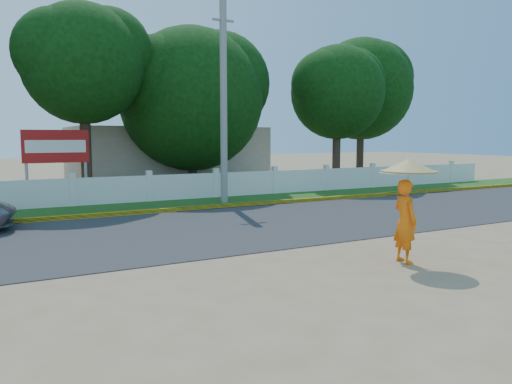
{
  "coord_description": "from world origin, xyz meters",
  "views": [
    {
      "loc": [
        -5.91,
        -8.85,
        2.66
      ],
      "look_at": [
        0.0,
        2.0,
        1.3
      ],
      "focal_mm": 35.0,
      "sensor_mm": 36.0,
      "label": 1
    }
  ],
  "objects": [
    {
      "name": "road",
      "position": [
        0.0,
        4.5,
        0.01
      ],
      "size": [
        60.0,
        7.0,
        0.02
      ],
      "primitive_type": "cube",
      "color": "#38383A",
      "rests_on": "ground"
    },
    {
      "name": "curb",
      "position": [
        0.0,
        8.05,
        0.08
      ],
      "size": [
        40.0,
        0.18,
        0.16
      ],
      "primitive_type": "cube",
      "color": "yellow",
      "rests_on": "ground"
    },
    {
      "name": "grass_verge",
      "position": [
        0.0,
        9.75,
        0.01
      ],
      "size": [
        60.0,
        3.5,
        0.03
      ],
      "primitive_type": "cube",
      "color": "#2D601E",
      "rests_on": "ground"
    },
    {
      "name": "building_near",
      "position": [
        3.0,
        18.0,
        1.6
      ],
      "size": [
        10.0,
        6.0,
        3.2
      ],
      "primitive_type": "cube",
      "color": "#B7AD99",
      "rests_on": "ground"
    },
    {
      "name": "tree_row",
      "position": [
        1.75,
        14.32,
        5.01
      ],
      "size": [
        33.7,
        7.86,
        8.65
      ],
      "color": "#473828",
      "rests_on": "ground"
    },
    {
      "name": "utility_pole",
      "position": [
        2.58,
        9.43,
        4.01
      ],
      "size": [
        0.28,
        0.28,
        8.01
      ],
      "primitive_type": "cylinder",
      "color": "gray",
      "rests_on": "ground"
    },
    {
      "name": "fence",
      "position": [
        0.0,
        11.2,
        0.55
      ],
      "size": [
        40.0,
        0.1,
        1.1
      ],
      "primitive_type": "cube",
      "color": "silver",
      "rests_on": "ground"
    },
    {
      "name": "billboard",
      "position": [
        -3.41,
        12.3,
        2.14
      ],
      "size": [
        2.5,
        0.13,
        2.95
      ],
      "color": "gray",
      "rests_on": "ground"
    },
    {
      "name": "monk_with_parasol",
      "position": [
        1.87,
        -1.21,
        1.44
      ],
      "size": [
        1.22,
        1.22,
        2.22
      ],
      "color": "orange",
      "rests_on": "ground"
    },
    {
      "name": "ground",
      "position": [
        0.0,
        0.0,
        0.0
      ],
      "size": [
        120.0,
        120.0,
        0.0
      ],
      "primitive_type": "plane",
      "color": "#9E8460",
      "rests_on": "ground"
    }
  ]
}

